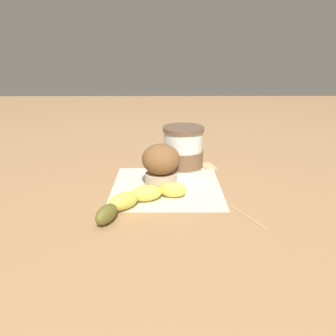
% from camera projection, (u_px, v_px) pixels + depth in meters
% --- Properties ---
extents(ground_plane, '(3.00, 3.00, 0.00)m').
position_uv_depth(ground_plane, '(168.00, 187.00, 0.75)').
color(ground_plane, '#A87C51').
extents(paper_napkin, '(0.25, 0.25, 0.00)m').
position_uv_depth(paper_napkin, '(168.00, 187.00, 0.75)').
color(paper_napkin, beige).
rests_on(paper_napkin, ground_plane).
extents(coffee_cup, '(0.10, 0.10, 0.12)m').
position_uv_depth(coffee_cup, '(184.00, 154.00, 0.78)').
color(coffee_cup, silver).
rests_on(coffee_cup, paper_napkin).
extents(muffin, '(0.08, 0.08, 0.10)m').
position_uv_depth(muffin, '(162.00, 165.00, 0.72)').
color(muffin, beige).
rests_on(muffin, paper_napkin).
extents(banana, '(0.16, 0.18, 0.03)m').
position_uv_depth(banana, '(140.00, 199.00, 0.65)').
color(banana, '#D6CC4C').
rests_on(banana, paper_napkin).
extents(sugar_packet, '(0.06, 0.04, 0.01)m').
position_uv_depth(sugar_packet, '(209.00, 166.00, 0.87)').
color(sugar_packet, '#E0B27F').
rests_on(sugar_packet, ground_plane).
extents(wooden_stirrer, '(0.10, 0.06, 0.00)m').
position_uv_depth(wooden_stirrer, '(249.00, 216.00, 0.62)').
color(wooden_stirrer, tan).
rests_on(wooden_stirrer, ground_plane).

